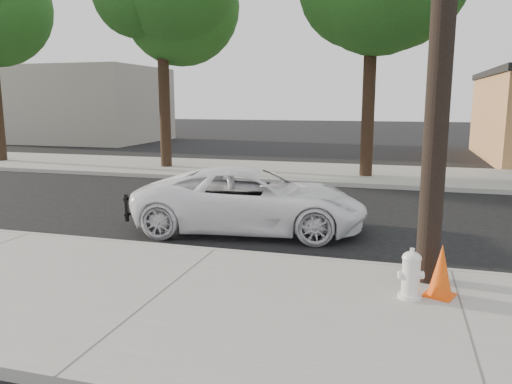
{
  "coord_description": "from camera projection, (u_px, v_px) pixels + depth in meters",
  "views": [
    {
      "loc": [
        3.11,
        -10.23,
        2.8
      ],
      "look_at": [
        0.41,
        -0.85,
        1.0
      ],
      "focal_mm": 35.0,
      "sensor_mm": 36.0,
      "label": 1
    }
  ],
  "objects": [
    {
      "name": "curb_near",
      "position": [
        215.0,
        253.0,
        9.02
      ],
      "size": [
        90.0,
        0.12,
        0.16
      ],
      "primitive_type": "cube",
      "color": "#9E9B93",
      "rests_on": "ground"
    },
    {
      "name": "police_cruiser",
      "position": [
        251.0,
        200.0,
        10.77
      ],
      "size": [
        5.18,
        2.9,
        1.37
      ],
      "primitive_type": "imported",
      "rotation": [
        0.0,
        0.0,
        1.7
      ],
      "color": "white",
      "rests_on": "ground"
    },
    {
      "name": "building_far",
      "position": [
        59.0,
        105.0,
        34.91
      ],
      "size": [
        14.0,
        8.0,
        5.0
      ],
      "primitive_type": "cube",
      "color": "gray",
      "rests_on": "ground"
    },
    {
      "name": "tree_b",
      "position": [
        164.0,
        11.0,
        19.1
      ],
      "size": [
        4.34,
        4.2,
        8.45
      ],
      "color": "black",
      "rests_on": "far_sidewalk"
    },
    {
      "name": "traffic_cone",
      "position": [
        441.0,
        271.0,
        6.8
      ],
      "size": [
        0.49,
        0.49,
        0.73
      ],
      "rotation": [
        0.0,
        0.0,
        -0.39
      ],
      "color": "#F1500C",
      "rests_on": "near_sidewalk"
    },
    {
      "name": "ground",
      "position": [
        249.0,
        229.0,
        11.02
      ],
      "size": [
        120.0,
        120.0,
        0.0
      ],
      "primitive_type": "plane",
      "color": "black",
      "rests_on": "ground"
    },
    {
      "name": "fire_hydrant",
      "position": [
        411.0,
        276.0,
        6.73
      ],
      "size": [
        0.35,
        0.32,
        0.66
      ],
      "rotation": [
        0.0,
        0.0,
        0.25
      ],
      "color": "white",
      "rests_on": "near_sidewalk"
    },
    {
      "name": "far_sidewalk",
      "position": [
        313.0,
        173.0,
        19.04
      ],
      "size": [
        90.0,
        5.0,
        0.15
      ],
      "primitive_type": "cube",
      "color": "gray",
      "rests_on": "ground"
    },
    {
      "name": "near_sidewalk",
      "position": [
        159.0,
        299.0,
        6.94
      ],
      "size": [
        90.0,
        4.4,
        0.15
      ],
      "primitive_type": "cube",
      "color": "gray",
      "rests_on": "ground"
    }
  ]
}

